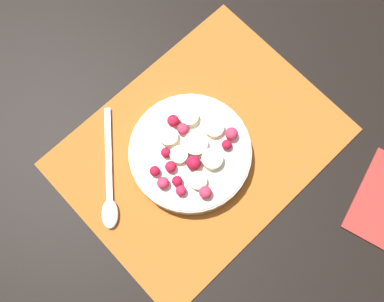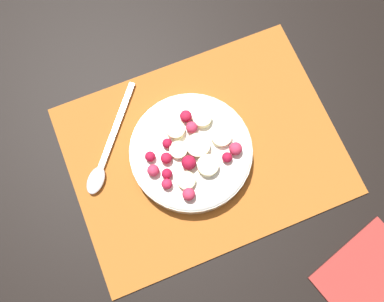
{
  "view_description": "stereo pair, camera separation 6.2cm",
  "coord_description": "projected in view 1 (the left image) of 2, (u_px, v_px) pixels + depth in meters",
  "views": [
    {
      "loc": [
        0.14,
        0.12,
        0.63
      ],
      "look_at": [
        0.02,
        0.0,
        0.04
      ],
      "focal_mm": 40.0,
      "sensor_mm": 36.0,
      "label": 1
    },
    {
      "loc": [
        0.08,
        0.16,
        0.63
      ],
      "look_at": [
        0.02,
        0.0,
        0.04
      ],
      "focal_mm": 40.0,
      "sensor_mm": 36.0,
      "label": 2
    }
  ],
  "objects": [
    {
      "name": "placemat",
      "position": [
        200.0,
        146.0,
        0.66
      ],
      "size": [
        0.4,
        0.31,
        0.01
      ],
      "color": "#B26023",
      "rests_on": "ground_plane"
    },
    {
      "name": "ground_plane",
      "position": [
        200.0,
        147.0,
        0.66
      ],
      "size": [
        3.0,
        3.0,
        0.0
      ],
      "primitive_type": "plane",
      "color": "black"
    },
    {
      "name": "fruit_bowl",
      "position": [
        192.0,
        154.0,
        0.63
      ],
      "size": [
        0.18,
        0.18,
        0.05
      ],
      "color": "silver",
      "rests_on": "placemat"
    },
    {
      "name": "spoon",
      "position": [
        109.0,
        190.0,
        0.63
      ],
      "size": [
        0.13,
        0.16,
        0.01
      ],
      "rotation": [
        0.0,
        0.0,
        7.17
      ],
      "color": "silver",
      "rests_on": "placemat"
    }
  ]
}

